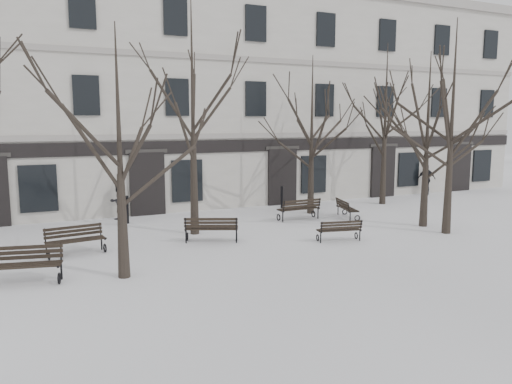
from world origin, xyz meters
TOP-DOWN VIEW (x-y plane):
  - ground at (0.00, 0.00)m, footprint 100.00×100.00m
  - building at (0.00, 12.96)m, footprint 40.40×10.20m
  - tree_1 at (-6.21, -1.07)m, footprint 4.81×4.81m
  - tree_2 at (6.27, 0.68)m, footprint 4.94×4.94m
  - tree_3 at (6.14, -0.70)m, footprint 5.65×5.65m
  - tree_4 at (-2.75, 3.29)m, footprint 6.27×6.27m
  - tree_5 at (3.56, 5.16)m, footprint 5.09×5.09m
  - tree_6 at (8.40, 5.92)m, footprint 5.75×5.75m
  - bench_0 at (-8.75, -0.48)m, footprint 2.07×1.12m
  - bench_1 at (-2.63, 1.72)m, footprint 1.98×1.38m
  - bench_2 at (1.61, -0.09)m, footprint 1.66×0.89m
  - bench_3 at (-7.20, 2.03)m, footprint 1.92×0.92m
  - bench_4 at (2.27, 3.97)m, footprint 1.91×0.74m
  - bench_5 at (4.42, 3.51)m, footprint 0.99×1.73m
  - bollard_a at (-4.74, 6.35)m, footprint 0.15×0.15m
  - bollard_b at (2.98, 6.97)m, footprint 0.14×0.14m
  - pedestrian_b at (-4.91, 7.49)m, footprint 0.99×0.91m
  - pedestrian_c at (12.90, 7.51)m, footprint 1.17×0.82m

SIDE VIEW (x-z plane):
  - ground at x=0.00m, z-range 0.00..0.00m
  - pedestrian_b at x=-4.91m, z-range -0.81..0.81m
  - pedestrian_c at x=12.90m, z-range -0.92..0.92m
  - bench_2 at x=1.61m, z-range 0.03..0.83m
  - bench_5 at x=4.42m, z-range 0.04..0.86m
  - bench_3 at x=-7.20m, z-range 0.04..0.97m
  - bench_1 at x=-2.63m, z-range 0.04..0.99m
  - bench_4 at x=2.27m, z-range 0.04..1.00m
  - bench_0 at x=-8.75m, z-range 0.04..1.04m
  - bollard_b at x=2.98m, z-range 0.04..1.15m
  - bollard_a at x=-4.74m, z-range 0.04..1.25m
  - tree_1 at x=-6.21m, z-range 0.86..7.73m
  - tree_2 at x=6.27m, z-range 0.88..7.94m
  - tree_5 at x=3.56m, z-range 0.91..8.19m
  - tree_3 at x=6.14m, z-range 1.01..9.08m
  - tree_6 at x=8.40m, z-range 1.03..9.24m
  - building at x=0.00m, z-range -0.18..11.22m
  - tree_4 at x=-2.75m, z-range 1.12..10.09m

